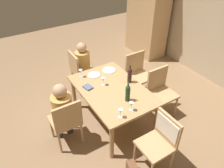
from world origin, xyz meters
TOP-DOWN VIEW (x-y plane):
  - ground_plane at (0.00, 0.00)m, footprint 10.00×10.00m
  - rear_room_partition at (0.00, 2.70)m, footprint 6.40×0.12m
  - armoire_cabinet at (-1.86, 2.25)m, footprint 1.18×0.62m
  - dining_table at (0.00, 0.00)m, footprint 1.52×1.01m
  - chair_left_end at (-1.14, -0.09)m, footprint 0.44×0.44m
  - chair_near at (0.09, -0.88)m, footprint 0.44×0.44m
  - chair_far_left at (-0.43, 0.88)m, footprint 0.44×0.44m
  - chair_far_right at (0.25, 0.88)m, footprint 0.44×0.44m
  - chair_right_end at (1.14, 0.12)m, footprint 0.44×0.46m
  - person_woman_host at (-1.14, 0.03)m, footprint 0.30×0.34m
  - person_man_bearded at (-0.03, -0.88)m, footprint 0.36×0.31m
  - wine_bottle_tall_green at (-0.01, 0.36)m, footprint 0.07×0.07m
  - wine_bottle_dark_red at (0.38, 0.05)m, footprint 0.08×0.08m
  - wine_glass_near_left at (-0.18, -0.07)m, footprint 0.07×0.07m
  - wine_glass_centre at (0.63, -0.26)m, footprint 0.07×0.07m
  - wine_glass_near_right at (0.60, -0.04)m, footprint 0.07×0.07m
  - wine_glass_far at (-0.61, -0.28)m, footprint 0.07×0.07m
  - dinner_plate_host at (-0.53, -0.06)m, footprint 0.23×0.23m
  - dinner_plate_guest_left at (-0.52, 0.25)m, footprint 0.25×0.25m
  - folded_napkin at (-0.24, -0.33)m, footprint 0.18×0.15m

SIDE VIEW (x-z plane):
  - ground_plane at x=0.00m, z-range 0.00..0.00m
  - chair_left_end at x=-1.14m, z-range 0.07..0.99m
  - chair_near at x=0.09m, z-range 0.07..0.99m
  - chair_far_left at x=-0.43m, z-range 0.07..0.99m
  - chair_far_right at x=0.25m, z-range 0.07..0.99m
  - chair_right_end at x=1.14m, z-range 0.13..1.05m
  - dining_table at x=0.00m, z-range 0.28..1.01m
  - person_woman_host at x=-1.14m, z-range 0.09..1.21m
  - person_man_bearded at x=-0.03m, z-range 0.09..1.24m
  - dinner_plate_host at x=-0.53m, z-range 0.73..0.74m
  - dinner_plate_guest_left at x=-0.52m, z-range 0.73..0.74m
  - folded_napkin at x=-0.24m, z-range 0.73..0.76m
  - wine_glass_near_left at x=-0.18m, z-range 0.76..0.91m
  - wine_glass_centre at x=0.63m, z-range 0.76..0.91m
  - wine_glass_near_right at x=0.60m, z-range 0.76..0.91m
  - wine_glass_far at x=-0.61m, z-range 0.76..0.91m
  - wine_bottle_tall_green at x=-0.01m, z-range 0.71..1.05m
  - wine_bottle_dark_red at x=0.38m, z-range 0.71..1.05m
  - armoire_cabinet at x=-1.86m, z-range 0.01..2.19m
  - rear_room_partition at x=0.00m, z-range 0.00..2.70m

